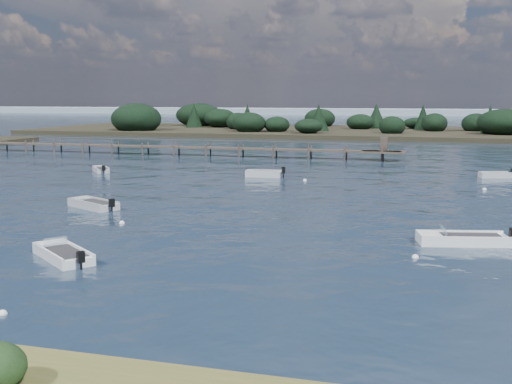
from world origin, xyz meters
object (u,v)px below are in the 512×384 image
(dinghy_near_olive, at_px, (63,256))
(jetty, at_px, (176,147))
(tender_far_grey_b, at_px, (495,176))
(dinghy_mid_grey, at_px, (93,206))
(tender_far_grey, at_px, (101,170))
(dinghy_mid_white_a, at_px, (462,241))
(tender_far_white, at_px, (264,175))

(dinghy_near_olive, xyz_separation_m, jetty, (-15.51, 49.82, 0.85))
(tender_far_grey_b, distance_m, dinghy_mid_grey, 36.29)
(tender_far_grey, xyz_separation_m, dinghy_near_olive, (15.43, -30.81, -0.01))
(tender_far_grey_b, relative_size, jetty, 0.05)
(tender_far_grey_b, xyz_separation_m, dinghy_near_olive, (-21.32, -36.72, -0.01))
(dinghy_mid_grey, bearing_deg, jetty, 104.80)
(dinghy_mid_white_a, xyz_separation_m, dinghy_near_olive, (-17.61, -8.18, -0.01))
(dinghy_near_olive, distance_m, jetty, 52.19)
(dinghy_mid_white_a, relative_size, dinghy_mid_grey, 1.14)
(dinghy_near_olive, height_order, jetty, jetty)
(tender_far_grey, xyz_separation_m, jetty, (-0.08, 19.01, 0.84))
(tender_far_grey, xyz_separation_m, tender_far_white, (16.35, 0.64, 0.03))
(tender_far_grey, distance_m, jetty, 19.03)
(dinghy_mid_white_a, height_order, jetty, jetty)
(tender_far_white, bearing_deg, dinghy_near_olive, -91.68)
(tender_far_white, distance_m, jetty, 24.66)
(tender_far_grey_b, relative_size, tender_far_white, 0.87)
(dinghy_near_olive, bearing_deg, tender_far_grey, 116.61)
(dinghy_mid_white_a, distance_m, dinghy_mid_grey, 23.63)
(dinghy_mid_white_a, bearing_deg, dinghy_mid_grey, 169.66)
(tender_far_white, relative_size, dinghy_near_olive, 0.89)
(tender_far_grey_b, distance_m, jetty, 39.11)
(tender_far_grey_b, xyz_separation_m, tender_far_white, (-20.40, -5.27, 0.02))
(tender_far_white, distance_m, dinghy_near_olive, 31.47)
(tender_far_grey, height_order, tender_far_white, tender_far_white)
(tender_far_grey, bearing_deg, dinghy_mid_grey, -61.94)
(dinghy_mid_white_a, relative_size, dinghy_near_olive, 1.18)
(tender_far_white, height_order, jetty, jetty)
(tender_far_grey_b, relative_size, dinghy_near_olive, 0.77)
(tender_far_grey, relative_size, tender_far_grey_b, 0.95)
(dinghy_mid_white_a, height_order, dinghy_near_olive, dinghy_mid_white_a)
(tender_far_grey, relative_size, jetty, 0.05)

